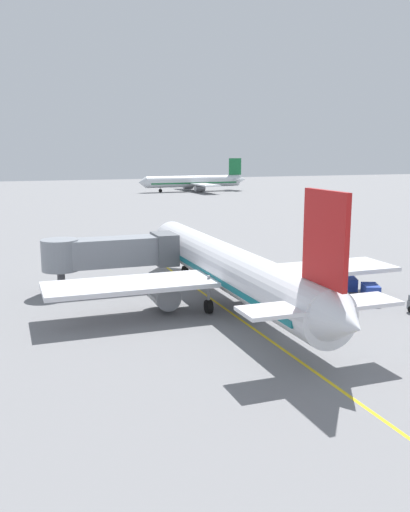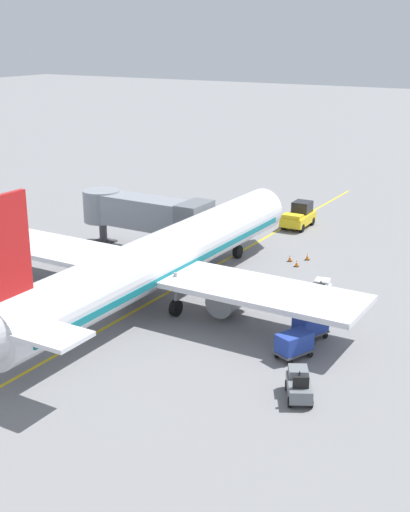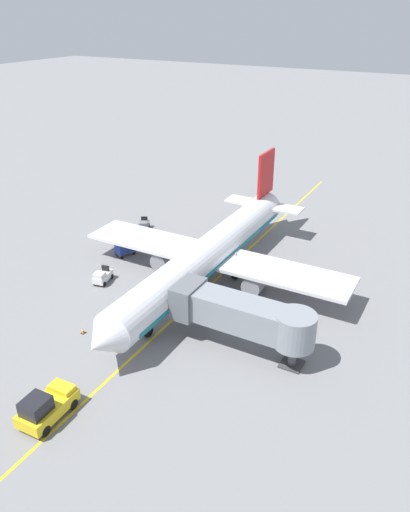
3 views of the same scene
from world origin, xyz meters
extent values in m
plane|color=slate|center=(0.00, 0.00, 0.00)|extent=(400.00, 400.00, 0.00)
cube|color=gold|center=(0.00, 0.00, 0.00)|extent=(0.24, 80.00, 0.01)
cylinder|color=silver|center=(0.57, -0.91, 3.29)|extent=(3.71, 32.00, 3.70)
cube|color=#14707A|center=(0.57, -0.91, 2.82)|extent=(3.75, 29.44, 0.44)
cone|color=silver|center=(0.58, 16.29, 3.29)|extent=(3.63, 2.40, 3.63)
cube|color=black|center=(0.57, 14.49, 3.93)|extent=(2.78, 1.10, 0.60)
cube|color=silver|center=(0.57, -1.91, 2.64)|extent=(30.00, 5.21, 0.36)
cylinder|color=gray|center=(-4.93, -1.11, 1.39)|extent=(2.00, 3.20, 2.00)
cylinder|color=gray|center=(6.07, -1.11, 1.39)|extent=(2.00, 3.20, 2.00)
cube|color=silver|center=(0.56, -15.71, 3.84)|extent=(10.00, 2.60, 0.24)
cylinder|color=black|center=(0.57, 10.29, 0.55)|extent=(0.45, 1.10, 1.10)
cylinder|color=gray|center=(0.57, 10.29, 2.10)|extent=(0.24, 0.24, 2.00)
cylinder|color=black|center=(-1.73, -2.91, 0.55)|extent=(0.45, 1.10, 1.10)
cylinder|color=gray|center=(-1.73, -2.91, 2.10)|extent=(0.24, 0.24, 2.00)
cylinder|color=black|center=(2.87, -2.91, 0.55)|extent=(0.45, 1.10, 1.10)
cylinder|color=gray|center=(2.87, -2.91, 2.10)|extent=(0.24, 0.24, 2.00)
cube|color=gray|center=(-6.79, 7.89, 3.49)|extent=(10.62, 2.80, 2.60)
cube|color=slate|center=(-2.28, 7.89, 3.49)|extent=(2.00, 3.50, 2.99)
cylinder|color=gray|center=(-12.09, 7.89, 3.49)|extent=(3.36, 3.36, 2.86)
cylinder|color=#4C4C51|center=(-12.09, 7.89, 1.09)|extent=(0.70, 0.70, 2.19)
cube|color=#38383A|center=(-12.09, 7.89, 0.08)|extent=(1.80, 1.80, 0.16)
cube|color=gold|center=(1.17, 21.80, 0.85)|extent=(2.35, 4.48, 0.90)
cube|color=black|center=(1.14, 22.79, 1.85)|extent=(1.71, 1.91, 1.10)
cube|color=gold|center=(1.23, 20.26, 1.48)|extent=(1.91, 1.17, 0.36)
cylinder|color=black|center=(2.16, 20.40, 0.40)|extent=(0.38, 0.81, 0.80)
cylinder|color=black|center=(0.29, 20.34, 0.40)|extent=(0.38, 0.81, 0.80)
cylinder|color=black|center=(2.06, 23.26, 0.40)|extent=(0.38, 0.81, 0.80)
cylinder|color=black|center=(0.19, 23.20, 0.40)|extent=(0.38, 0.81, 0.80)
cube|color=silver|center=(10.35, 4.56, 0.63)|extent=(1.67, 2.69, 0.70)
cube|color=silver|center=(10.21, 5.24, 1.20)|extent=(1.21, 1.23, 0.44)
cube|color=black|center=(10.49, 3.89, 1.30)|extent=(0.86, 0.32, 0.64)
cylinder|color=black|center=(10.33, 4.68, 1.28)|extent=(0.13, 0.27, 0.54)
cylinder|color=black|center=(9.65, 5.31, 0.28)|extent=(0.31, 0.59, 0.56)
cylinder|color=black|center=(10.71, 5.53, 0.28)|extent=(0.31, 0.59, 0.56)
cylinder|color=black|center=(9.99, 3.60, 0.28)|extent=(0.31, 0.59, 0.56)
cylinder|color=black|center=(11.05, 3.81, 0.28)|extent=(0.31, 0.59, 0.56)
cube|color=slate|center=(14.49, -8.86, 0.63)|extent=(2.26, 2.77, 0.70)
cube|color=slate|center=(14.16, -8.26, 1.20)|extent=(1.40, 1.41, 0.44)
cube|color=black|center=(14.82, -9.46, 1.30)|extent=(0.81, 0.55, 0.64)
cylinder|color=black|center=(14.43, -8.75, 1.28)|extent=(0.20, 0.27, 0.54)
cylinder|color=black|center=(13.59, -8.35, 0.28)|extent=(0.45, 0.59, 0.56)
cylinder|color=black|center=(14.54, -7.83, 0.28)|extent=(0.45, 0.59, 0.56)
cylinder|color=black|center=(14.44, -9.89, 0.28)|extent=(0.45, 0.59, 0.56)
cylinder|color=black|center=(15.38, -9.37, 0.28)|extent=(0.45, 0.59, 0.56)
cube|color=#4C4C51|center=(12.16, -1.71, 0.42)|extent=(2.04, 2.53, 0.12)
cube|color=#233D9E|center=(12.16, -1.71, 1.03)|extent=(1.94, 2.40, 1.10)
cylinder|color=#4C4C51|center=(12.72, -0.37, 0.41)|extent=(0.33, 0.67, 0.07)
cylinder|color=black|center=(11.97, -0.73, 0.18)|extent=(0.25, 0.38, 0.36)
cylinder|color=black|center=(12.99, -1.16, 0.18)|extent=(0.25, 0.38, 0.36)
cylinder|color=black|center=(11.33, -2.26, 0.18)|extent=(0.25, 0.38, 0.36)
cylinder|color=black|center=(12.35, -2.68, 0.18)|extent=(0.25, 0.38, 0.36)
cube|color=#4C4C51|center=(12.36, -4.66, 0.42)|extent=(2.04, 2.53, 0.12)
cube|color=#233D9E|center=(12.36, -4.66, 1.03)|extent=(1.94, 2.40, 1.10)
cylinder|color=#4C4C51|center=(12.92, -3.32, 0.41)|extent=(0.33, 0.67, 0.07)
cylinder|color=black|center=(12.17, -3.69, 0.18)|extent=(0.25, 0.38, 0.36)
cylinder|color=black|center=(13.19, -4.11, 0.18)|extent=(0.25, 0.38, 0.36)
cylinder|color=black|center=(11.53, -5.21, 0.18)|extent=(0.25, 0.38, 0.36)
cylinder|color=black|center=(12.55, -5.63, 0.18)|extent=(0.25, 0.38, 0.36)
cylinder|color=#232328|center=(4.69, 0.96, 0.42)|extent=(0.15, 0.15, 0.85)
cylinder|color=#232328|center=(4.74, 1.16, 0.42)|extent=(0.15, 0.15, 0.85)
cube|color=orange|center=(4.72, 1.06, 1.15)|extent=(0.32, 0.43, 0.60)
cylinder|color=orange|center=(4.66, 0.82, 1.10)|extent=(0.14, 0.24, 0.57)
cylinder|color=orange|center=(4.78, 1.30, 1.10)|extent=(0.14, 0.24, 0.57)
sphere|color=beige|center=(4.72, 1.06, 1.58)|extent=(0.22, 0.22, 0.22)
cube|color=red|center=(4.72, 1.06, 1.60)|extent=(0.14, 0.28, 0.10)
cylinder|color=#232328|center=(4.60, 2.90, 0.42)|extent=(0.15, 0.15, 0.85)
cylinder|color=#232328|center=(4.72, 2.74, 0.42)|extent=(0.15, 0.15, 0.85)
cube|color=orange|center=(4.66, 2.82, 1.15)|extent=(0.42, 0.45, 0.60)
cylinder|color=orange|center=(4.51, 3.02, 1.10)|extent=(0.20, 0.23, 0.57)
cylinder|color=orange|center=(4.81, 2.62, 1.10)|extent=(0.20, 0.23, 0.57)
sphere|color=#997051|center=(4.66, 2.82, 1.58)|extent=(0.22, 0.22, 0.22)
cube|color=red|center=(4.66, 2.82, 1.60)|extent=(0.22, 0.26, 0.10)
cube|color=black|center=(4.82, 11.69, 0.02)|extent=(0.36, 0.36, 0.04)
cone|color=orange|center=(4.82, 11.69, 0.32)|extent=(0.30, 0.30, 0.55)
cylinder|color=white|center=(4.82, 11.69, 0.34)|extent=(0.21, 0.21, 0.06)
cube|color=black|center=(5.94, 12.79, 0.02)|extent=(0.36, 0.36, 0.04)
cone|color=orange|center=(5.94, 12.79, 0.32)|extent=(0.30, 0.30, 0.55)
cylinder|color=white|center=(5.94, 12.79, 0.34)|extent=(0.21, 0.21, 0.06)
cube|color=black|center=(5.85, 10.75, 0.02)|extent=(0.36, 0.36, 0.04)
cone|color=orange|center=(5.85, 10.75, 0.32)|extent=(0.30, 0.30, 0.55)
cylinder|color=white|center=(5.85, 10.75, 0.34)|extent=(0.21, 0.21, 0.06)
camera|label=1|loc=(-16.66, -43.19, 12.90)|focal=39.16mm
camera|label=2|loc=(26.56, -38.80, 18.43)|focal=47.90mm
camera|label=3|loc=(-21.47, 39.64, 26.42)|focal=34.74mm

